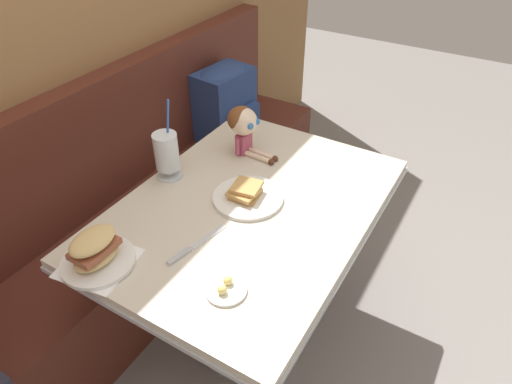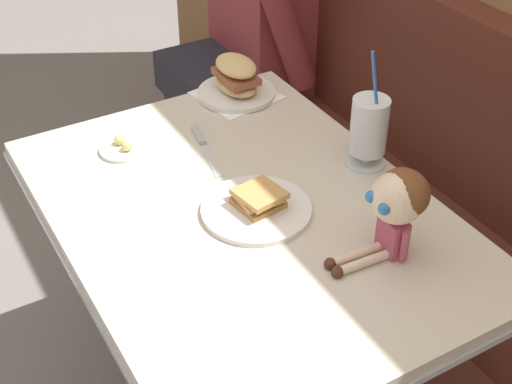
% 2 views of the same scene
% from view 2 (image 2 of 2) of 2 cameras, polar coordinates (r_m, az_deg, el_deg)
% --- Properties ---
extents(booth_bench, '(2.60, 0.48, 1.00)m').
position_cam_2_polar(booth_bench, '(2.23, 13.53, -4.73)').
color(booth_bench, '#512319').
rests_on(booth_bench, ground).
extents(diner_table, '(1.11, 0.81, 0.74)m').
position_cam_2_polar(diner_table, '(1.79, -0.80, -6.30)').
color(diner_table, beige).
rests_on(diner_table, ground).
extents(toast_plate, '(0.25, 0.25, 0.06)m').
position_cam_2_polar(toast_plate, '(1.64, 0.07, -1.10)').
color(toast_plate, white).
rests_on(toast_plate, diner_table).
extents(milkshake_glass, '(0.10, 0.10, 0.31)m').
position_cam_2_polar(milkshake_glass, '(1.77, 8.75, 4.86)').
color(milkshake_glass, silver).
rests_on(milkshake_glass, diner_table).
extents(sandwich_plate, '(0.23, 0.23, 0.12)m').
position_cam_2_polar(sandwich_plate, '(2.08, -1.54, 8.60)').
color(sandwich_plate, white).
rests_on(sandwich_plate, diner_table).
extents(butter_saucer, '(0.12, 0.12, 0.04)m').
position_cam_2_polar(butter_saucer, '(1.88, -10.26, 3.41)').
color(butter_saucer, white).
rests_on(butter_saucer, diner_table).
extents(butter_knife, '(0.23, 0.06, 0.01)m').
position_cam_2_polar(butter_knife, '(1.89, -4.21, 3.90)').
color(butter_knife, silver).
rests_on(butter_knife, diner_table).
extents(seated_doll, '(0.12, 0.22, 0.20)m').
position_cam_2_polar(seated_doll, '(1.49, 10.90, -0.78)').
color(seated_doll, '#B74C6B').
rests_on(seated_doll, diner_table).
extents(diner_patron, '(0.55, 0.48, 0.81)m').
position_cam_2_polar(diner_patron, '(2.65, -0.29, 13.98)').
color(diner_patron, maroon).
rests_on(diner_patron, booth_bench).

